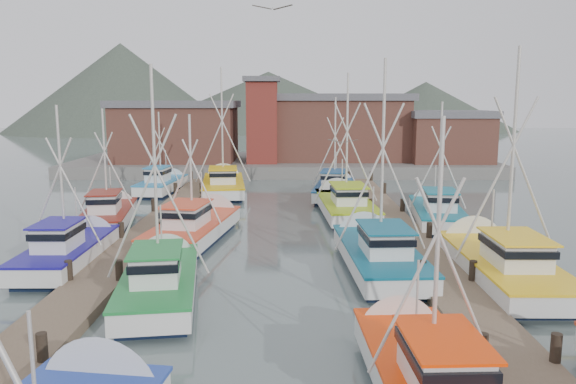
{
  "coord_description": "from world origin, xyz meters",
  "views": [
    {
      "loc": [
        0.75,
        -23.37,
        7.45
      ],
      "look_at": [
        0.66,
        6.18,
        2.6
      ],
      "focal_mm": 35.0,
      "sensor_mm": 36.0,
      "label": 1
    }
  ],
  "objects_px": {
    "boat_12": "(223,185)",
    "lookout_tower": "(262,119)",
    "boat_8": "(197,227)",
    "boat_1": "(424,374)",
    "boat_4": "(161,279)"
  },
  "relations": [
    {
      "from": "lookout_tower",
      "to": "boat_12",
      "type": "height_order",
      "value": "boat_12"
    },
    {
      "from": "boat_1",
      "to": "boat_12",
      "type": "distance_m",
      "value": 32.98
    },
    {
      "from": "boat_12",
      "to": "lookout_tower",
      "type": "bearing_deg",
      "value": 70.58
    },
    {
      "from": "boat_1",
      "to": "lookout_tower",
      "type": "bearing_deg",
      "value": 95.81
    },
    {
      "from": "boat_12",
      "to": "boat_4",
      "type": "bearing_deg",
      "value": -95.39
    },
    {
      "from": "boat_4",
      "to": "boat_1",
      "type": "bearing_deg",
      "value": -50.02
    },
    {
      "from": "boat_1",
      "to": "boat_4",
      "type": "height_order",
      "value": "boat_4"
    },
    {
      "from": "boat_1",
      "to": "boat_8",
      "type": "height_order",
      "value": "boat_1"
    },
    {
      "from": "lookout_tower",
      "to": "boat_8",
      "type": "distance_m",
      "value": 27.27
    },
    {
      "from": "boat_4",
      "to": "boat_12",
      "type": "bearing_deg",
      "value": 83.03
    },
    {
      "from": "boat_1",
      "to": "boat_8",
      "type": "bearing_deg",
      "value": 114.73
    },
    {
      "from": "boat_4",
      "to": "boat_12",
      "type": "height_order",
      "value": "boat_12"
    },
    {
      "from": "boat_1",
      "to": "boat_4",
      "type": "xyz_separation_m",
      "value": [
        -8.3,
        7.47,
        0.01
      ]
    },
    {
      "from": "boat_4",
      "to": "boat_8",
      "type": "relative_size",
      "value": 0.96
    },
    {
      "from": "lookout_tower",
      "to": "boat_8",
      "type": "relative_size",
      "value": 0.87
    }
  ]
}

